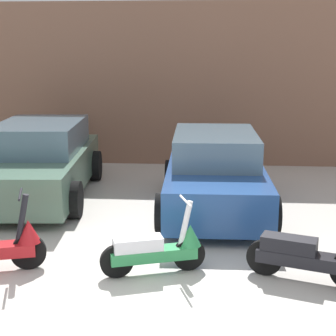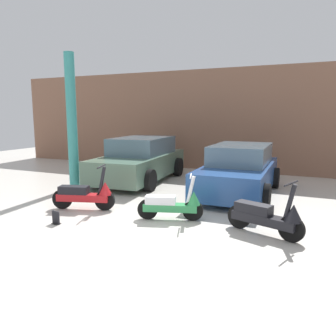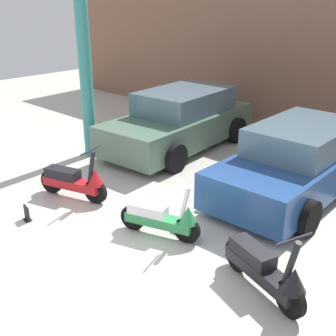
{
  "view_description": "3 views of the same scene",
  "coord_description": "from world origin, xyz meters",
  "views": [
    {
      "loc": [
        0.95,
        -4.8,
        2.78
      ],
      "look_at": [
        0.39,
        2.8,
        1.0
      ],
      "focal_mm": 55.0,
      "sensor_mm": 36.0,
      "label": 1
    },
    {
      "loc": [
        2.91,
        -4.71,
        2.13
      ],
      "look_at": [
        -0.29,
        2.49,
        0.85
      ],
      "focal_mm": 35.0,
      "sensor_mm": 36.0,
      "label": 2
    },
    {
      "loc": [
        4.3,
        -2.89,
        3.48
      ],
      "look_at": [
        -0.41,
        2.2,
        0.64
      ],
      "focal_mm": 45.0,
      "sensor_mm": 36.0,
      "label": 3
    }
  ],
  "objects": [
    {
      "name": "car_rear_left",
      "position": [
        -2.21,
        4.56,
        0.67
      ],
      "size": [
        2.24,
        4.25,
        1.4
      ],
      "rotation": [
        0.0,
        0.0,
        -1.5
      ],
      "color": "#51705B",
      "rests_on": "ground_plane"
    },
    {
      "name": "ground_plane",
      "position": [
        0.0,
        0.0,
        0.0
      ],
      "size": [
        28.0,
        28.0,
        0.0
      ],
      "primitive_type": "plane",
      "color": "beige"
    },
    {
      "name": "scooter_front_center",
      "position": [
        2.25,
        1.1,
        0.36
      ],
      "size": [
        1.41,
        0.72,
        1.02
      ],
      "rotation": [
        0.0,
        0.0,
        -0.33
      ],
      "color": "black",
      "rests_on": "ground_plane"
    },
    {
      "name": "scooter_front_right",
      "position": [
        0.38,
        1.23,
        0.33
      ],
      "size": [
        1.3,
        0.65,
        0.94
      ],
      "rotation": [
        0.0,
        0.0,
        0.32
      ],
      "color": "black",
      "rests_on": "ground_plane"
    },
    {
      "name": "car_rear_center",
      "position": [
        1.13,
        4.05,
        0.64
      ],
      "size": [
        1.95,
        3.94,
        1.33
      ],
      "rotation": [
        0.0,
        0.0,
        -1.55
      ],
      "color": "navy",
      "rests_on": "ground_plane"
    },
    {
      "name": "wall_back",
      "position": [
        0.0,
        7.55,
        1.92
      ],
      "size": [
        19.6,
        0.12,
        3.84
      ],
      "primitive_type": "cube",
      "color": "#845B47",
      "rests_on": "ground_plane"
    }
  ]
}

